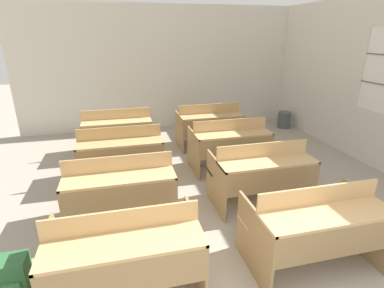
# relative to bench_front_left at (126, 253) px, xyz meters

# --- Properties ---
(wall_back) EXTENTS (6.60, 0.06, 2.87)m
(wall_back) POSITION_rel_bench_front_left_xyz_m (1.09, 5.15, 0.96)
(wall_back) COLOR beige
(wall_back) RESTS_ON ground_plane
(bench_front_left) EXTENTS (1.28, 0.77, 0.89)m
(bench_front_left) POSITION_rel_bench_front_left_xyz_m (0.00, 0.00, 0.00)
(bench_front_left) COLOR #93754B
(bench_front_left) RESTS_ON ground_plane
(bench_front_right) EXTENTS (1.28, 0.77, 0.89)m
(bench_front_right) POSITION_rel_bench_front_left_xyz_m (1.82, -0.04, 0.00)
(bench_front_right) COLOR #95774D
(bench_front_right) RESTS_ON ground_plane
(bench_second_left) EXTENTS (1.28, 0.77, 0.89)m
(bench_second_left) POSITION_rel_bench_front_left_xyz_m (-0.02, 1.18, 0.00)
(bench_second_left) COLOR #97794F
(bench_second_left) RESTS_ON ground_plane
(bench_second_right) EXTENTS (1.28, 0.77, 0.89)m
(bench_second_right) POSITION_rel_bench_front_left_xyz_m (1.84, 1.17, 0.00)
(bench_second_right) COLOR #9A7C52
(bench_second_right) RESTS_ON ground_plane
(bench_third_left) EXTENTS (1.28, 0.77, 0.89)m
(bench_third_left) POSITION_rel_bench_front_left_xyz_m (0.02, 2.37, 0.00)
(bench_third_left) COLOR olive
(bench_third_left) RESTS_ON ground_plane
(bench_third_right) EXTENTS (1.28, 0.77, 0.89)m
(bench_third_right) POSITION_rel_bench_front_left_xyz_m (1.83, 2.36, 0.00)
(bench_third_right) COLOR #97794F
(bench_third_right) RESTS_ON ground_plane
(bench_back_left) EXTENTS (1.28, 0.77, 0.89)m
(bench_back_left) POSITION_rel_bench_front_left_xyz_m (-0.02, 3.55, 0.00)
(bench_back_left) COLOR #97784E
(bench_back_left) RESTS_ON ground_plane
(bench_back_right) EXTENTS (1.28, 0.77, 0.89)m
(bench_back_right) POSITION_rel_bench_front_left_xyz_m (1.83, 3.54, 0.00)
(bench_back_right) COLOR olive
(bench_back_right) RESTS_ON ground_plane
(wastepaper_bin) EXTENTS (0.31, 0.31, 0.40)m
(wastepaper_bin) POSITION_rel_bench_front_left_xyz_m (4.04, 4.33, -0.27)
(wastepaper_bin) COLOR #474C51
(wastepaper_bin) RESTS_ON ground_plane
(schoolbag) EXTENTS (0.30, 0.25, 0.35)m
(schoolbag) POSITION_rel_bench_front_left_xyz_m (-1.03, 0.31, -0.30)
(schoolbag) COLOR #2D6638
(schoolbag) RESTS_ON ground_plane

